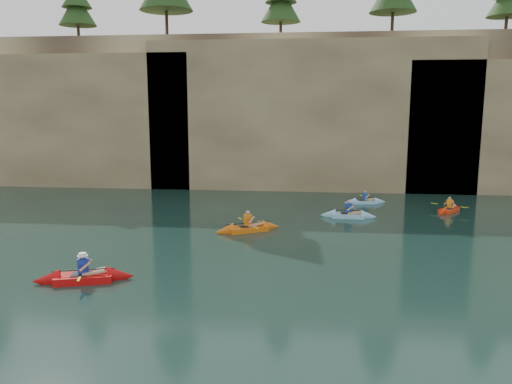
# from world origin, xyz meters

# --- Properties ---
(ground) EXTENTS (160.00, 160.00, 0.00)m
(ground) POSITION_xyz_m (0.00, 0.00, 0.00)
(ground) COLOR black
(ground) RESTS_ON ground
(cliff) EXTENTS (70.00, 16.00, 12.00)m
(cliff) POSITION_xyz_m (0.00, 30.00, 6.00)
(cliff) COLOR tan
(cliff) RESTS_ON ground
(cliff_slab_west) EXTENTS (26.00, 2.40, 10.56)m
(cliff_slab_west) POSITION_xyz_m (-20.00, 22.60, 5.28)
(cliff_slab_west) COLOR tan
(cliff_slab_west) RESTS_ON ground
(cliff_slab_center) EXTENTS (24.00, 2.40, 11.40)m
(cliff_slab_center) POSITION_xyz_m (2.00, 22.60, 5.70)
(cliff_slab_center) COLOR tan
(cliff_slab_center) RESTS_ON ground
(sea_cave_west) EXTENTS (4.50, 1.00, 4.00)m
(sea_cave_west) POSITION_xyz_m (-18.00, 21.95, 2.00)
(sea_cave_west) COLOR black
(sea_cave_west) RESTS_ON ground
(sea_cave_center) EXTENTS (3.50, 1.00, 3.20)m
(sea_cave_center) POSITION_xyz_m (-4.00, 21.95, 1.60)
(sea_cave_center) COLOR black
(sea_cave_center) RESTS_ON ground
(sea_cave_east) EXTENTS (5.00, 1.00, 4.50)m
(sea_cave_east) POSITION_xyz_m (10.00, 21.95, 2.25)
(sea_cave_east) COLOR black
(sea_cave_east) RESTS_ON ground
(main_kayaker) EXTENTS (3.65, 2.34, 1.33)m
(main_kayaker) POSITION_xyz_m (-6.00, 1.27, 0.18)
(main_kayaker) COLOR red
(main_kayaker) RESTS_ON ground
(kayaker_orange) EXTENTS (3.46, 2.41, 1.34)m
(kayaker_orange) POSITION_xyz_m (-1.01, 9.22, 0.16)
(kayaker_orange) COLOR orange
(kayaker_orange) RESTS_ON ground
(kayaker_ltblue_near) EXTENTS (3.21, 2.46, 1.25)m
(kayaker_ltblue_near) POSITION_xyz_m (4.29, 12.96, 0.15)
(kayaker_ltblue_near) COLOR #90D3F1
(kayaker_ltblue_near) RESTS_ON ground
(kayaker_red_far) EXTENTS (2.31, 2.91, 1.13)m
(kayaker_red_far) POSITION_xyz_m (10.45, 15.27, 0.14)
(kayaker_red_far) COLOR red
(kayaker_red_far) RESTS_ON ground
(kayaker_ltblue_mid) EXTENTS (2.88, 2.10, 1.07)m
(kayaker_ltblue_mid) POSITION_xyz_m (5.70, 17.37, 0.13)
(kayaker_ltblue_mid) COLOR #98D2FF
(kayaker_ltblue_mid) RESTS_ON ground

